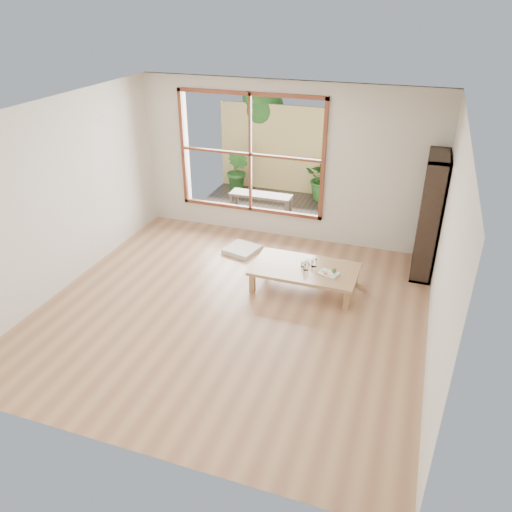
{
  "coord_description": "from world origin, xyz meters",
  "views": [
    {
      "loc": [
        2.12,
        -5.19,
        3.77
      ],
      "look_at": [
        0.14,
        0.56,
        0.55
      ],
      "focal_mm": 35.0,
      "sensor_mm": 36.0,
      "label": 1
    }
  ],
  "objects_px": {
    "garden_bench": "(261,197)",
    "food_tray": "(329,273)",
    "low_table": "(305,270)",
    "bookshelf": "(430,216)"
  },
  "relations": [
    {
      "from": "low_table",
      "to": "bookshelf",
      "type": "relative_size",
      "value": 0.82
    },
    {
      "from": "low_table",
      "to": "food_tray",
      "type": "relative_size",
      "value": 4.86
    },
    {
      "from": "bookshelf",
      "to": "garden_bench",
      "type": "xyz_separation_m",
      "value": [
        -3.02,
        1.33,
        -0.57
      ]
    },
    {
      "from": "bookshelf",
      "to": "garden_bench",
      "type": "height_order",
      "value": "bookshelf"
    },
    {
      "from": "food_tray",
      "to": "garden_bench",
      "type": "height_order",
      "value": "food_tray"
    },
    {
      "from": "garden_bench",
      "to": "food_tray",
      "type": "bearing_deg",
      "value": -53.2
    },
    {
      "from": "low_table",
      "to": "garden_bench",
      "type": "xyz_separation_m",
      "value": [
        -1.46,
        2.38,
        0.05
      ]
    },
    {
      "from": "food_tray",
      "to": "bookshelf",
      "type": "bearing_deg",
      "value": 59.81
    },
    {
      "from": "low_table",
      "to": "garden_bench",
      "type": "height_order",
      "value": "garden_bench"
    },
    {
      "from": "low_table",
      "to": "bookshelf",
      "type": "bearing_deg",
      "value": 34.37
    }
  ]
}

